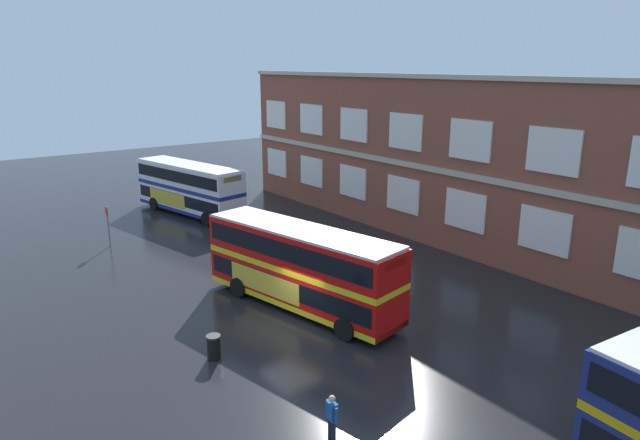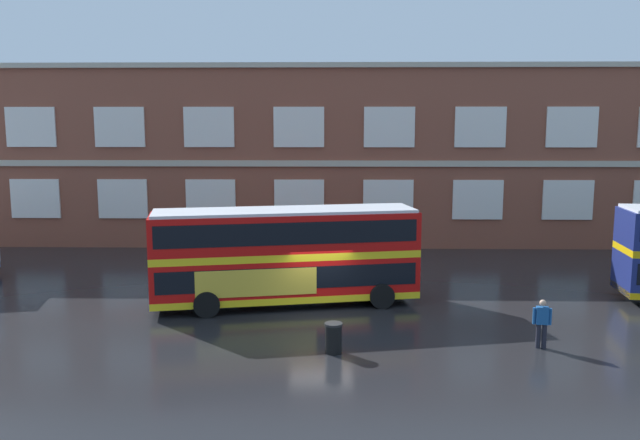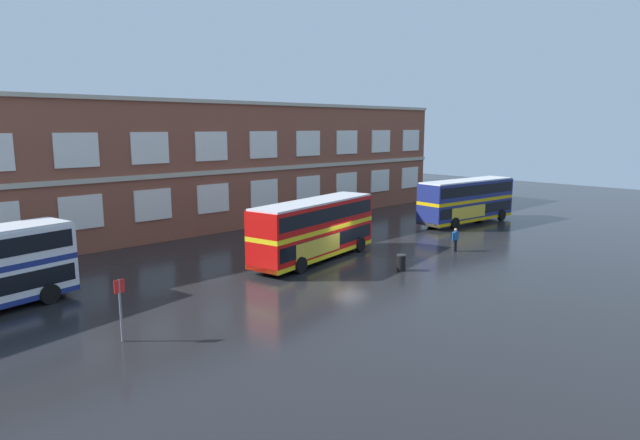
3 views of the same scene
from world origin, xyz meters
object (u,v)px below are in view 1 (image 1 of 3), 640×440
object	(u,v)px
waiting_passenger	(332,417)
station_litter_bin	(214,347)
double_decker_near	(189,188)
bus_stand_flag	(108,223)
double_decker_middle	(301,266)

from	to	relation	value
waiting_passenger	station_litter_bin	size ratio (longest dim) A/B	1.65
double_decker_near	bus_stand_flag	bearing A→B (deg)	-59.50
double_decker_middle	bus_stand_flag	distance (m)	16.22
double_decker_near	bus_stand_flag	size ratio (longest dim) A/B	4.18
waiting_passenger	bus_stand_flag	xyz separation A→B (m)	(-24.63, 0.45, 0.70)
waiting_passenger	double_decker_near	bearing A→B (deg)	164.17
waiting_passenger	bus_stand_flag	distance (m)	24.64
waiting_passenger	double_decker_middle	bearing A→B (deg)	150.45
double_decker_middle	waiting_passenger	size ratio (longest dim) A/B	6.64
waiting_passenger	station_litter_bin	bearing A→B (deg)	-174.92
bus_stand_flag	station_litter_bin	bearing A→B (deg)	-3.54
double_decker_near	waiting_passenger	world-z (taller)	double_decker_near
double_decker_near	double_decker_middle	bearing A→B (deg)	-8.81
double_decker_near	station_litter_bin	xyz separation A→B (m)	(22.15, -8.92, -1.63)
waiting_passenger	bus_stand_flag	size ratio (longest dim) A/B	0.63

